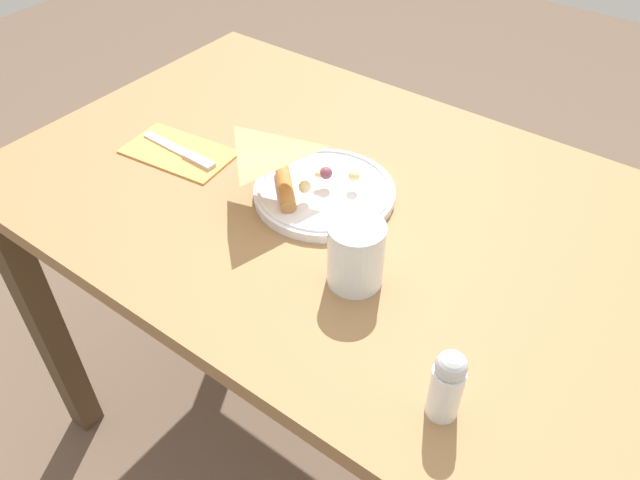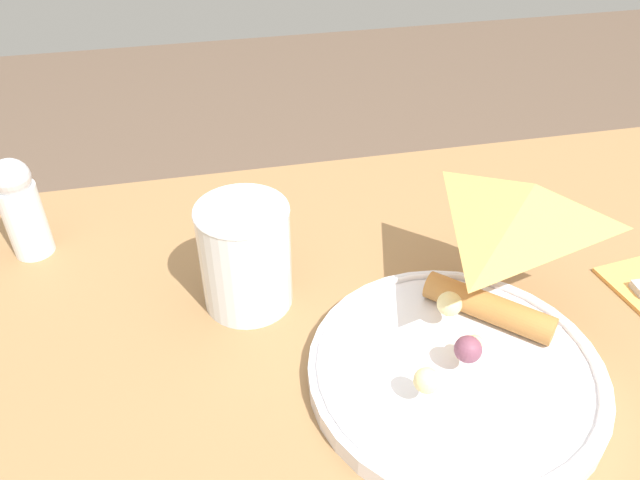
% 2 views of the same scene
% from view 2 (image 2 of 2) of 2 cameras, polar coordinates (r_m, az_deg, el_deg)
% --- Properties ---
extents(plate_pizza, '(0.23, 0.23, 0.05)m').
position_cam_2_polar(plate_pizza, '(0.51, 12.40, -11.21)').
color(plate_pizza, white).
rests_on(plate_pizza, dining_table).
extents(milk_glass, '(0.08, 0.08, 0.10)m').
position_cam_2_polar(milk_glass, '(0.55, -6.80, -1.88)').
color(milk_glass, white).
rests_on(milk_glass, dining_table).
extents(salt_shaker, '(0.04, 0.04, 0.10)m').
position_cam_2_polar(salt_shaker, '(0.66, -25.67, 2.67)').
color(salt_shaker, white).
rests_on(salt_shaker, dining_table).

